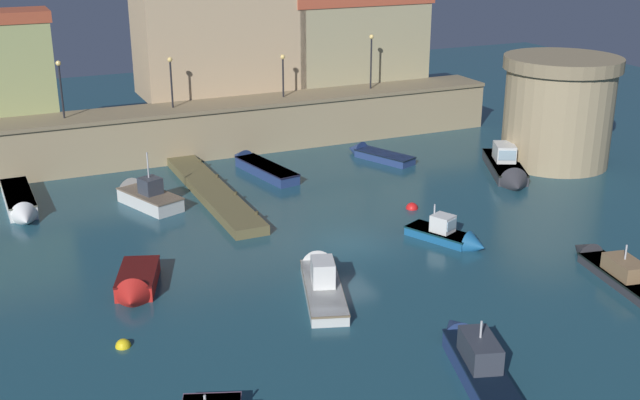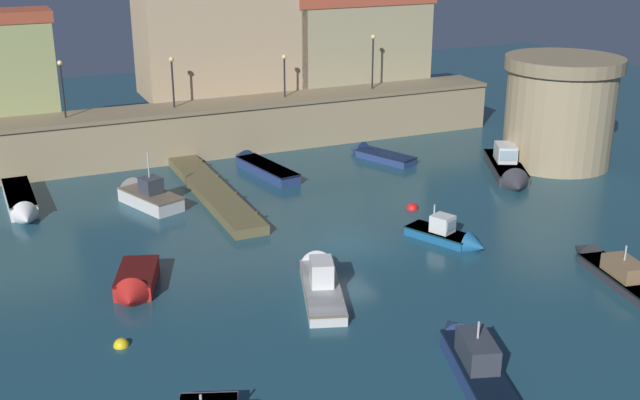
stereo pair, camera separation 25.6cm
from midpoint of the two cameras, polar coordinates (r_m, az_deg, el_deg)
ground_plane at (r=39.13m, az=2.25°, el=-3.28°), size 99.47×99.47×0.00m
quay_wall at (r=54.70m, az=-6.22°, el=5.28°), size 38.98×3.66×3.41m
old_town_backdrop at (r=57.86m, az=-6.15°, el=11.44°), size 34.89×5.57×8.56m
fortress_tower at (r=53.34m, az=16.94°, el=6.17°), size 7.36×7.36×6.95m
pier_dock at (r=46.17m, az=-7.52°, el=0.58°), size 1.84×13.74×0.70m
quay_lamp_0 at (r=51.65m, az=-17.90°, el=8.19°), size 0.32×0.32×3.57m
quay_lamp_1 at (r=52.83m, az=-10.42°, el=8.89°), size 0.32×0.32×3.30m
quay_lamp_2 at (r=55.19m, az=-2.44°, el=9.42°), size 0.32×0.32×2.93m
quay_lamp_3 at (r=57.92m, az=3.94°, el=10.44°), size 0.32×0.32×3.89m
moored_boat_0 at (r=53.14m, az=4.10°, el=3.31°), size 3.25×5.31×1.30m
moored_boat_1 at (r=35.15m, az=-12.93°, el=-5.90°), size 2.83×4.41×1.50m
moored_boat_2 at (r=39.80m, az=9.56°, el=-2.58°), size 2.97×4.43×2.17m
moored_boat_4 at (r=38.08m, az=20.39°, el=-4.68°), size 2.55×7.06×2.24m
moored_boat_5 at (r=29.15m, az=11.11°, el=-11.13°), size 3.24×6.83×2.51m
moored_boat_6 at (r=50.49m, az=13.52°, el=2.15°), size 4.79×7.34×2.24m
moored_boat_7 at (r=46.54m, az=-20.50°, el=-0.17°), size 1.55×6.92×1.36m
moored_boat_8 at (r=34.90m, az=0.18°, el=-5.55°), size 3.59×6.97×2.05m
moored_boat_9 at (r=50.40m, az=-4.24°, el=2.47°), size 2.57×7.05×1.29m
moored_boat_10 at (r=45.69m, az=-12.41°, el=0.40°), size 3.41×5.46×3.54m
mooring_buoy_0 at (r=31.35m, az=-13.83°, el=-10.12°), size 0.59×0.59×0.59m
mooring_buoy_1 at (r=44.22m, az=6.80°, el=-0.62°), size 0.67×0.67×0.67m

